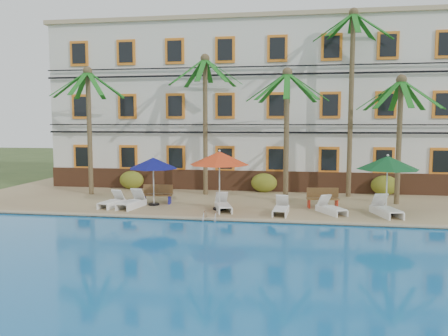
% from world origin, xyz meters
% --- Properties ---
extents(ground, '(100.00, 100.00, 0.00)m').
position_xyz_m(ground, '(0.00, 0.00, 0.00)').
color(ground, '#384C23').
rests_on(ground, ground).
extents(pool_deck, '(30.00, 12.00, 0.25)m').
position_xyz_m(pool_deck, '(0.00, 5.00, 0.12)').
color(pool_deck, tan).
rests_on(pool_deck, ground).
extents(swimming_pool, '(26.00, 12.00, 0.20)m').
position_xyz_m(swimming_pool, '(0.00, -7.00, 0.10)').
color(swimming_pool, '#1769B1').
rests_on(swimming_pool, ground).
extents(pool_coping, '(30.00, 0.35, 0.06)m').
position_xyz_m(pool_coping, '(0.00, -0.90, 0.28)').
color(pool_coping, tan).
rests_on(pool_coping, pool_deck).
extents(hotel_building, '(25.40, 6.44, 10.22)m').
position_xyz_m(hotel_building, '(0.00, 9.98, 5.37)').
color(hotel_building, silver).
rests_on(hotel_building, pool_deck).
extents(palm_a, '(4.13, 4.13, 7.09)m').
position_xyz_m(palm_a, '(-8.75, 4.42, 4.84)').
color(palm_a, brown).
rests_on(palm_a, pool_deck).
extents(palm_b, '(4.13, 4.13, 7.75)m').
position_xyz_m(palm_b, '(-2.36, 5.34, 5.23)').
color(palm_b, brown).
rests_on(palm_b, pool_deck).
extents(palm_c, '(4.13, 4.13, 6.76)m').
position_xyz_m(palm_c, '(2.13, 3.84, 4.64)').
color(palm_c, brown).
rests_on(palm_c, pool_deck).
extents(palm_d, '(4.13, 4.13, 10.00)m').
position_xyz_m(palm_d, '(5.48, 5.81, 6.50)').
color(palm_d, brown).
rests_on(palm_d, pool_deck).
extents(palm_e, '(4.13, 4.13, 6.33)m').
position_xyz_m(palm_e, '(7.58, 3.96, 4.39)').
color(palm_e, brown).
rests_on(palm_e, pool_deck).
extents(shrub_left, '(1.50, 0.90, 1.10)m').
position_xyz_m(shrub_left, '(-7.19, 6.60, 0.80)').
color(shrub_left, '#2E5F1B').
rests_on(shrub_left, pool_deck).
extents(shrub_mid, '(1.50, 0.90, 1.10)m').
position_xyz_m(shrub_mid, '(0.84, 6.60, 0.80)').
color(shrub_mid, '#2E5F1B').
rests_on(shrub_mid, pool_deck).
extents(shrub_right, '(1.50, 0.90, 1.10)m').
position_xyz_m(shrub_right, '(7.54, 6.60, 0.80)').
color(shrub_right, '#2E5F1B').
rests_on(shrub_right, pool_deck).
extents(umbrella_blue, '(2.40, 2.40, 2.40)m').
position_xyz_m(umbrella_blue, '(-4.22, 1.79, 2.30)').
color(umbrella_blue, black).
rests_on(umbrella_blue, pool_deck).
extents(umbrella_red, '(2.79, 2.79, 2.78)m').
position_xyz_m(umbrella_red, '(-0.86, 1.16, 2.63)').
color(umbrella_red, black).
rests_on(umbrella_red, pool_deck).
extents(umbrella_green, '(2.66, 2.66, 2.66)m').
position_xyz_m(umbrella_green, '(6.53, 1.22, 2.52)').
color(umbrella_green, black).
rests_on(umbrella_green, pool_deck).
extents(lounger_a, '(0.84, 1.71, 0.77)m').
position_xyz_m(lounger_a, '(-6.05, 1.03, 0.50)').
color(lounger_a, white).
rests_on(lounger_a, pool_deck).
extents(lounger_b, '(0.94, 1.91, 0.86)m').
position_xyz_m(lounger_b, '(-5.04, 0.96, 0.53)').
color(lounger_b, white).
rests_on(lounger_b, pool_deck).
extents(lounger_c, '(1.08, 1.82, 0.81)m').
position_xyz_m(lounger_c, '(-0.66, 0.95, 0.51)').
color(lounger_c, white).
rests_on(lounger_c, pool_deck).
extents(lounger_d, '(0.73, 1.74, 0.80)m').
position_xyz_m(lounger_d, '(1.98, 0.59, 0.51)').
color(lounger_d, white).
rests_on(lounger_d, pool_deck).
extents(lounger_e, '(1.34, 1.75, 0.79)m').
position_xyz_m(lounger_e, '(4.16, 1.06, 0.51)').
color(lounger_e, white).
rests_on(lounger_e, pool_deck).
extents(lounger_f, '(1.16, 2.02, 0.90)m').
position_xyz_m(lounger_f, '(6.47, 0.98, 0.54)').
color(lounger_f, white).
rests_on(lounger_f, pool_deck).
extents(bench_left, '(1.53, 0.59, 0.93)m').
position_xyz_m(bench_left, '(-4.21, 2.27, 0.72)').
color(bench_left, olive).
rests_on(bench_left, pool_deck).
extents(bench_right, '(1.54, 0.64, 0.93)m').
position_xyz_m(bench_right, '(3.88, 2.44, 0.72)').
color(bench_right, olive).
rests_on(bench_right, pool_deck).
extents(pool_ladder, '(0.54, 0.74, 0.74)m').
position_xyz_m(pool_ladder, '(-0.87, -1.00, 0.25)').
color(pool_ladder, silver).
rests_on(pool_ladder, ground).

